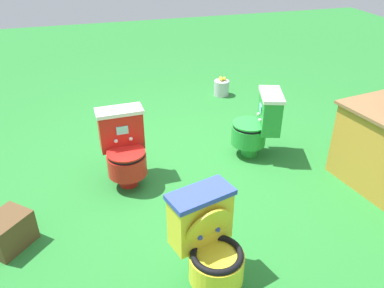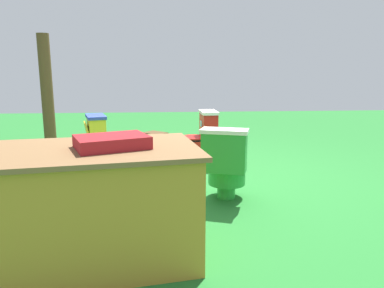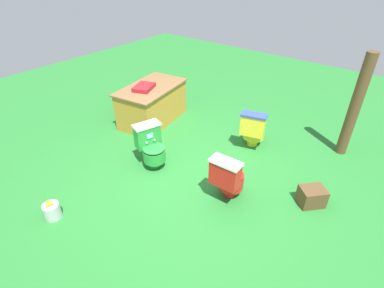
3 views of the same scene
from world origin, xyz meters
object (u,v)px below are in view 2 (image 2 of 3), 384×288
toilet_red (200,137)px  toilet_yellow (88,144)px  toilet_green (226,164)px  small_crate (155,141)px  vendor_table (87,205)px  wooden_post (47,94)px

toilet_red → toilet_yellow: bearing=102.4°
toilet_green → small_crate: bearing=125.2°
toilet_red → vendor_table: 2.70m
toilet_green → vendor_table: 1.54m
wooden_post → toilet_red: bearing=156.9°
toilet_green → wooden_post: size_ratio=0.40×
wooden_post → small_crate: size_ratio=5.25×
small_crate → vendor_table: bearing=84.0°
toilet_green → small_crate: 2.55m
vendor_table → wooden_post: wooden_post is taller
vendor_table → wooden_post: size_ratio=0.88×
toilet_red → wooden_post: (2.27, -0.97, 0.53)m
toilet_yellow → vendor_table: vendor_table is taller
toilet_yellow → small_crate: size_ratio=2.12×
vendor_table → toilet_green: bearing=-135.7°
toilet_yellow → vendor_table: (-0.41, 2.13, 0.02)m
toilet_yellow → vendor_table: bearing=175.0°
wooden_post → toilet_green: bearing=134.7°
vendor_table → wooden_post: (1.26, -3.47, 0.51)m
vendor_table → small_crate: size_ratio=4.60×
toilet_green → small_crate: (0.74, -2.44, -0.23)m
vendor_table → toilet_yellow: bearing=-79.1°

